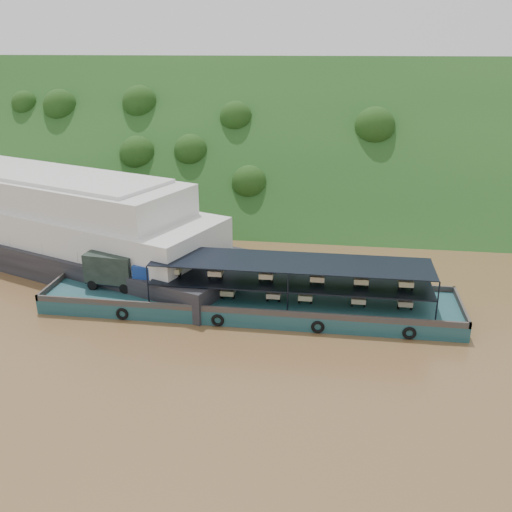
# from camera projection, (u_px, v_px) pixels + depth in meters

# --- Properties ---
(ground) EXTENTS (160.00, 160.00, 0.00)m
(ground) POSITION_uv_depth(u_px,v_px,m) (274.00, 303.00, 49.97)
(ground) COLOR brown
(ground) RESTS_ON ground
(hillside) EXTENTS (140.00, 39.60, 39.60)m
(hillside) POSITION_uv_depth(u_px,v_px,m) (302.00, 199.00, 83.34)
(hillside) COLOR #173D16
(hillside) RESTS_ON ground
(cargo_barge) EXTENTS (35.00, 7.18, 4.54)m
(cargo_barge) POSITION_uv_depth(u_px,v_px,m) (241.00, 297.00, 48.58)
(cargo_barge) COLOR #134144
(cargo_barge) RESTS_ON ground
(passenger_ferry) EXTENTS (46.31, 26.73, 9.16)m
(passenger_ferry) POSITION_uv_depth(u_px,v_px,m) (50.00, 221.00, 59.42)
(passenger_ferry) COLOR black
(passenger_ferry) RESTS_ON ground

